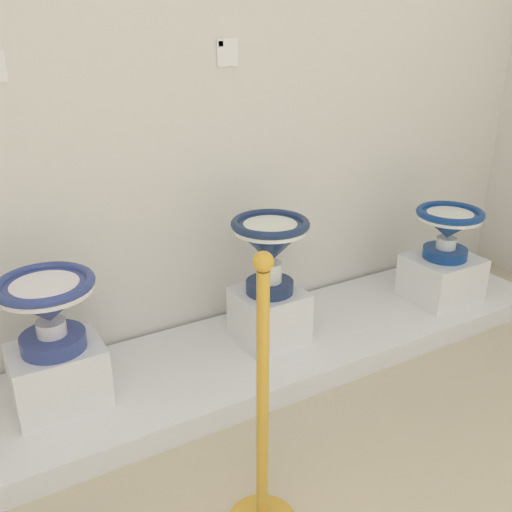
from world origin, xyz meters
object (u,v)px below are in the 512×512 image
Objects in this scene: antique_toilet_broad_patterned at (270,243)px; info_placard_second at (227,52)px; plinth_block_broad_patterned at (269,315)px; stanchion_post_near_left at (262,451)px; antique_toilet_rightmost at (449,226)px; plinth_block_slender_white at (59,375)px; antique_toilet_slender_white at (47,303)px; plinth_block_rightmost at (441,277)px.

info_placard_second is at bearing 94.17° from antique_toilet_broad_patterned.
stanchion_post_near_left reaches higher than plinth_block_broad_patterned.
antique_toilet_rightmost is at bearing -5.13° from antique_toilet_broad_patterned.
antique_toilet_broad_patterned reaches higher than antique_toilet_rightmost.
stanchion_post_near_left is (-0.59, -0.92, -0.32)m from antique_toilet_broad_patterned.
plinth_block_slender_white is at bearing -179.84° from plinth_block_broad_patterned.
plinth_block_slender_white is 1.68m from info_placard_second.
info_placard_second reaches higher than stanchion_post_near_left.
plinth_block_broad_patterned is 1.10m from stanchion_post_near_left.
plinth_block_broad_patterned is 0.32× the size of stanchion_post_near_left.
stanchion_post_near_left is at bearing -63.13° from plinth_block_slender_white.
antique_toilet_rightmost reaches higher than plinth_block_broad_patterned.
stanchion_post_near_left is at bearing -63.13° from antique_toilet_slender_white.
antique_toilet_rightmost is (1.14, -0.10, -0.08)m from antique_toilet_broad_patterned.
antique_toilet_rightmost reaches higher than plinth_block_slender_white.
plinth_block_slender_white reaches higher than plinth_block_rightmost.
antique_toilet_slender_white is 2.20m from antique_toilet_rightmost.
plinth_block_rightmost is 1.92m from stanchion_post_near_left.
stanchion_post_near_left reaches higher than antique_toilet_broad_patterned.
plinth_block_slender_white is at bearing 177.42° from antique_toilet_rightmost.
plinth_block_slender_white is at bearing -179.84° from antique_toilet_broad_patterned.
antique_toilet_broad_patterned is (1.06, 0.00, 0.05)m from antique_toilet_slender_white.
plinth_block_broad_patterned is at bearing 0.00° from antique_toilet_broad_patterned.
antique_toilet_slender_white is 1.43m from info_placard_second.
antique_toilet_rightmost is 2.94× the size of info_placard_second.
antique_toilet_broad_patterned is (1.06, 0.00, 0.40)m from plinth_block_slender_white.
antique_toilet_slender_white is 1.19× the size of plinth_block_broad_patterned.
antique_toilet_slender_white is 1.12m from plinth_block_broad_patterned.
plinth_block_rightmost is 1.79m from info_placard_second.
antique_toilet_slender_white reaches higher than plinth_block_broad_patterned.
info_placard_second reaches higher than antique_toilet_slender_white.
antique_toilet_rightmost is at bearing 25.41° from stanchion_post_near_left.
antique_toilet_broad_patterned is at bearing 174.87° from antique_toilet_rightmost.
plinth_block_broad_patterned is 0.40m from antique_toilet_broad_patterned.
info_placard_second is (1.03, 0.37, 1.27)m from plinth_block_slender_white.
antique_toilet_rightmost is at bearing -21.92° from info_placard_second.
info_placard_second is (-0.03, 0.37, 0.87)m from antique_toilet_broad_patterned.
plinth_block_slender_white is 1.13m from antique_toilet_broad_patterned.
antique_toilet_broad_patterned reaches higher than plinth_block_rightmost.
stanchion_post_near_left is at bearing -154.59° from plinth_block_rightmost.
plinth_block_broad_patterned is at bearing 174.87° from antique_toilet_rightmost.
plinth_block_rightmost is at bearing -2.58° from plinth_block_slender_white.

